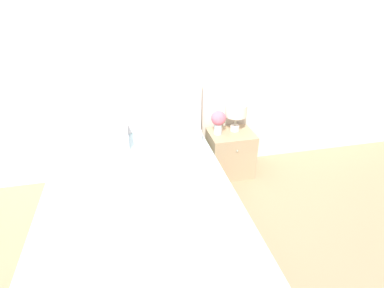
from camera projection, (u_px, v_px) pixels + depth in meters
name	position (u px, v px, depth m)	size (l,w,h in m)	color
ground_plane	(137.00, 173.00, 3.54)	(12.00, 12.00, 0.00)	tan
wall_back	(125.00, 61.00, 2.99)	(8.00, 0.06, 2.60)	silver
bed	(141.00, 210.00, 2.53)	(1.53, 2.19, 1.07)	white
nightstand	(230.00, 153.00, 3.44)	(0.49, 0.42, 0.52)	tan
table_lamp	(236.00, 112.00, 3.27)	(0.24, 0.24, 0.31)	white
flower_vase	(219.00, 120.00, 3.23)	(0.16, 0.16, 0.27)	silver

